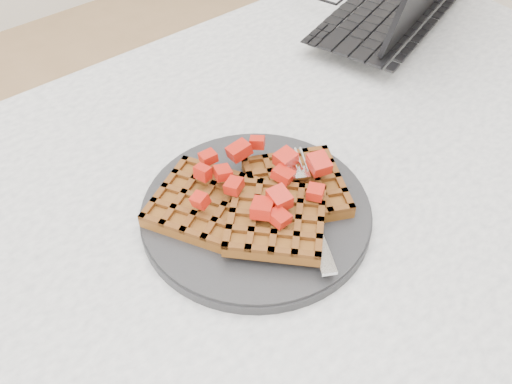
# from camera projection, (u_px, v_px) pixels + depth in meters

# --- Properties ---
(table) EXTENTS (1.20, 0.80, 0.75)m
(table) POSITION_uv_depth(u_px,v_px,m) (285.00, 263.00, 0.74)
(table) COLOR silver
(table) RESTS_ON ground
(plate) EXTENTS (0.26, 0.26, 0.02)m
(plate) POSITION_uv_depth(u_px,v_px,m) (256.00, 212.00, 0.64)
(plate) COLOR black
(plate) RESTS_ON table
(waffles) EXTENTS (0.24, 0.22, 0.03)m
(waffles) POSITION_uv_depth(u_px,v_px,m) (258.00, 202.00, 0.62)
(waffles) COLOR brown
(waffles) RESTS_ON plate
(strawberry_pile) EXTENTS (0.15, 0.15, 0.02)m
(strawberry_pile) POSITION_uv_depth(u_px,v_px,m) (256.00, 183.00, 0.61)
(strawberry_pile) COLOR #950600
(strawberry_pile) RESTS_ON waffles
(fork) EXTENTS (0.11, 0.17, 0.02)m
(fork) POSITION_uv_depth(u_px,v_px,m) (306.00, 206.00, 0.62)
(fork) COLOR silver
(fork) RESTS_ON plate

